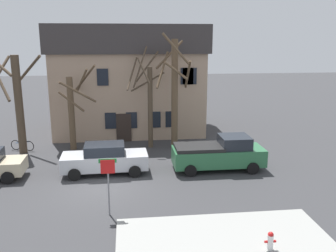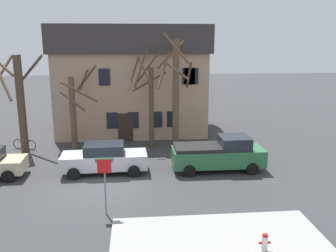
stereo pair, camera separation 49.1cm
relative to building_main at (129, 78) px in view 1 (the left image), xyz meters
The scene contains 11 objects.
ground_plane 13.20m from the building_main, 97.50° to the right, with size 120.00×120.00×0.00m, color #38383A.
building_main is the anchor object (origin of this frame).
tree_bare_near 9.37m from the building_main, 141.71° to the right, with size 3.48×3.50×6.81m.
tree_bare_mid 6.77m from the building_main, 125.67° to the right, with size 2.45×3.57×5.82m.
tree_bare_far 5.55m from the building_main, 76.79° to the right, with size 2.76×2.47×6.97m.
tree_bare_end 6.52m from the building_main, 62.48° to the right, with size 2.30×2.30×7.87m.
car_silver_sedan 10.99m from the building_main, 98.58° to the right, with size 4.84×2.10×1.73m.
pickup_truck_green 12.05m from the building_main, 64.28° to the right, with size 5.27×2.17×2.00m.
fire_hydrant 19.97m from the building_main, 76.06° to the right, with size 0.42×0.22×0.69m.
street_sign_pole 15.71m from the building_main, 94.13° to the right, with size 0.76×0.07×2.56m.
bicycle_leaning 9.93m from the building_main, 144.61° to the right, with size 1.67×0.61×1.03m.
Camera 1 is at (1.37, -17.87, 7.50)m, focal length 39.05 mm.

